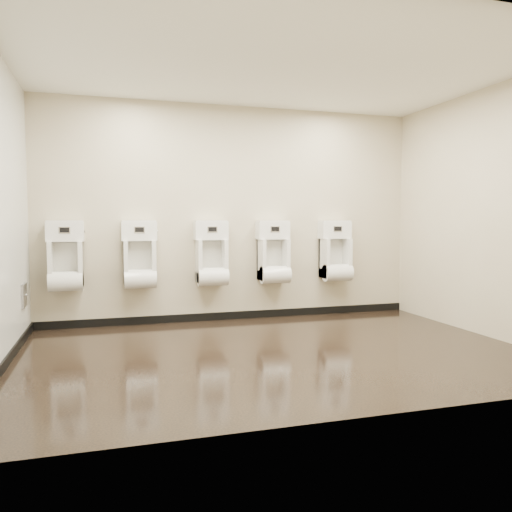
% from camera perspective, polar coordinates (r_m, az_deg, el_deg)
% --- Properties ---
extents(ground, '(5.00, 3.50, 0.00)m').
position_cam_1_polar(ground, '(5.08, 2.39, -10.87)').
color(ground, black).
rests_on(ground, ground).
extents(ceiling, '(5.00, 3.50, 0.00)m').
position_cam_1_polar(ceiling, '(5.13, 2.48, 20.97)').
color(ceiling, white).
extents(back_wall, '(5.00, 0.02, 2.80)m').
position_cam_1_polar(back_wall, '(6.59, -2.53, 4.85)').
color(back_wall, beige).
rests_on(back_wall, ground).
extents(front_wall, '(5.00, 0.02, 2.80)m').
position_cam_1_polar(front_wall, '(3.30, 12.38, 5.60)').
color(front_wall, beige).
rests_on(front_wall, ground).
extents(right_wall, '(0.02, 3.50, 2.80)m').
position_cam_1_polar(right_wall, '(6.19, 24.97, 4.53)').
color(right_wall, beige).
rests_on(right_wall, ground).
extents(skirting_back, '(5.00, 0.02, 0.10)m').
position_cam_1_polar(skirting_back, '(6.69, -2.47, -6.79)').
color(skirting_back, black).
rests_on(skirting_back, ground).
extents(skirting_left, '(0.02, 3.50, 0.10)m').
position_cam_1_polar(skirting_left, '(4.89, -27.00, -11.28)').
color(skirting_left, black).
rests_on(skirting_left, ground).
extents(access_panel, '(0.04, 0.25, 0.25)m').
position_cam_1_polar(access_panel, '(5.96, -24.99, -4.11)').
color(access_panel, '#9E9EA3').
rests_on(access_panel, left_wall).
extents(urinal_0, '(0.44, 0.33, 0.81)m').
position_cam_1_polar(urinal_0, '(6.28, -20.92, -0.56)').
color(urinal_0, white).
rests_on(urinal_0, back_wall).
extents(urinal_1, '(0.44, 0.33, 0.81)m').
position_cam_1_polar(urinal_1, '(6.28, -13.16, -0.41)').
color(urinal_1, white).
rests_on(urinal_1, back_wall).
extents(urinal_2, '(0.44, 0.33, 0.81)m').
position_cam_1_polar(urinal_2, '(6.39, -5.09, -0.24)').
color(urinal_2, white).
rests_on(urinal_2, back_wall).
extents(urinal_3, '(0.44, 0.33, 0.81)m').
position_cam_1_polar(urinal_3, '(6.61, 2.03, -0.09)').
color(urinal_3, white).
rests_on(urinal_3, back_wall).
extents(urinal_4, '(0.44, 0.33, 0.81)m').
position_cam_1_polar(urinal_4, '(6.94, 9.08, 0.06)').
color(urinal_4, white).
rests_on(urinal_4, back_wall).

